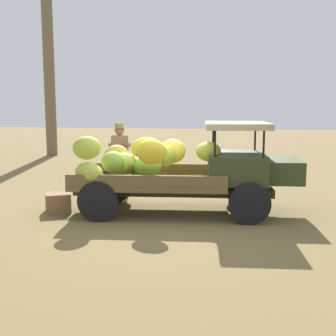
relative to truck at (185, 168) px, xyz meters
name	(u,v)px	position (x,y,z in m)	size (l,w,h in m)	color
ground_plane	(177,214)	(-0.13, -0.14, -0.90)	(60.00, 60.00, 0.00)	olive
truck	(185,168)	(0.00, 0.00, 0.00)	(4.56, 2.19, 1.82)	#2F391D
farmer	(120,155)	(-1.72, 1.35, 0.09)	(0.54, 0.50, 1.74)	#AFAD9B
wooden_crate	(58,203)	(-2.54, -0.37, -0.71)	(0.49, 0.45, 0.39)	olive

